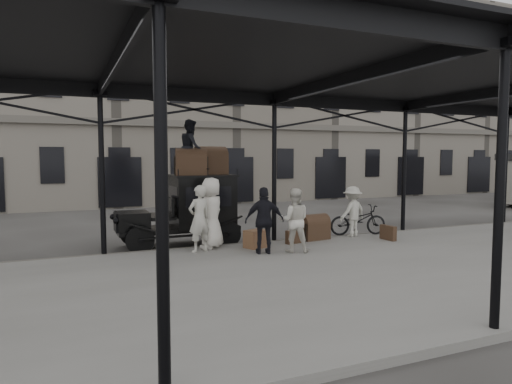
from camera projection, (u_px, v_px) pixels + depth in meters
ground at (306, 258)px, 12.24m from camera, size 120.00×120.00×0.00m
platform at (349, 273)px, 10.40m from camera, size 28.00×8.00×0.15m
canopy at (345, 74)px, 10.30m from camera, size 22.50×9.00×4.74m
building_frontage at (164, 87)px, 28.20m from camera, size 64.00×8.00×14.00m
taxi at (192, 207)px, 13.94m from camera, size 3.65×1.55×2.18m
porter_left at (199, 219)px, 12.30m from camera, size 0.76×0.62×1.82m
porter_midleft at (294, 220)px, 12.30m from camera, size 1.03×0.94×1.73m
porter_centre at (211, 213)px, 12.85m from camera, size 1.15×1.13×1.99m
porter_official at (264, 221)px, 12.09m from camera, size 1.12×0.70×1.78m
porter_right at (352, 211)px, 14.74m from camera, size 1.17×0.85×1.62m
bicycle at (358, 220)px, 14.99m from camera, size 1.99×1.08×0.99m
porter_roof at (191, 147)px, 13.70m from camera, size 0.79×0.93×1.66m
steamer_trunk_roof_near at (191, 164)px, 13.58m from camera, size 0.98×0.70×0.66m
steamer_trunk_roof_far at (211, 163)px, 14.29m from camera, size 1.06×0.73×0.72m
steamer_trunk_platform at (314, 229)px, 14.22m from camera, size 0.97×0.67×0.66m
wicker_hamper at (256, 239)px, 12.92m from camera, size 0.72×0.63×0.50m
suitcase_upright at (388, 233)px, 14.12m from camera, size 0.19×0.61×0.45m
suitcase_flat at (295, 237)px, 13.57m from camera, size 0.62×0.27×0.40m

